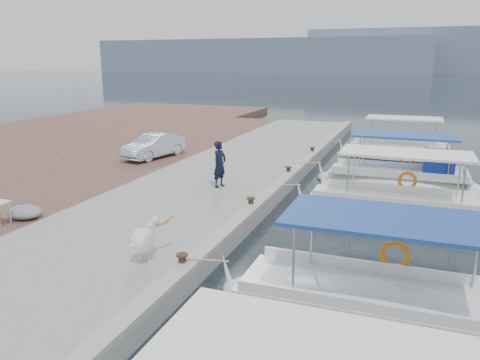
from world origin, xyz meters
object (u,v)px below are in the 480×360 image
at_px(fishing_caique_e, 398,155).
at_px(fisherman, 220,164).
at_px(pelican, 145,239).
at_px(fishing_caique_b, 375,311).
at_px(parked_car, 154,146).
at_px(fishing_caique_c, 396,211).
at_px(fishing_caique_d, 400,181).

distance_m(fishing_caique_e, fisherman, 12.68).
bearing_deg(pelican, fishing_caique_e, 73.72).
bearing_deg(fishing_caique_e, fishing_caique_b, -89.43).
height_order(pelican, parked_car, parked_car).
height_order(fishing_caique_c, parked_car, fishing_caique_c).
distance_m(fishing_caique_b, fishing_caique_c, 7.33).
bearing_deg(pelican, fisherman, 97.80).
bearing_deg(pelican, fishing_caique_d, 64.46).
distance_m(fishing_caique_d, pelican, 12.92).
distance_m(pelican, parked_car, 12.75).
height_order(fisherman, parked_car, fisherman).
distance_m(fishing_caique_c, parked_car, 12.40).
bearing_deg(parked_car, pelican, -48.86).
height_order(pelican, fisherman, fisherman).
distance_m(fishing_caique_e, pelican, 18.76).
relative_size(fishing_caique_b, fishing_caique_c, 0.96).
bearing_deg(pelican, parked_car, 119.41).
bearing_deg(fishing_caique_c, parked_car, 162.91).
xyz_separation_m(fishing_caique_b, parked_car, (-11.69, 10.97, 0.98)).
xyz_separation_m(fishing_caique_c, parked_car, (-11.82, 3.63, 0.98)).
xyz_separation_m(fishing_caique_b, pelican, (-5.43, -0.14, 0.92)).
xyz_separation_m(fishing_caique_e, pelican, (-5.25, -17.99, 0.92)).
relative_size(fishing_caique_b, fishing_caique_e, 1.05).
bearing_deg(parked_car, fisherman, -25.98).
bearing_deg(fisherman, pelican, -157.09).
bearing_deg(fishing_caique_d, pelican, -115.54).
bearing_deg(fishing_caique_e, fisherman, -119.50).
bearing_deg(fishing_caique_d, fisherman, -144.65).
distance_m(fishing_caique_d, fishing_caique_e, 6.37).
distance_m(fisherman, parked_car, 6.71).
bearing_deg(fishing_caique_c, fishing_caique_d, 90.02).
bearing_deg(parked_car, fishing_caique_e, 42.60).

